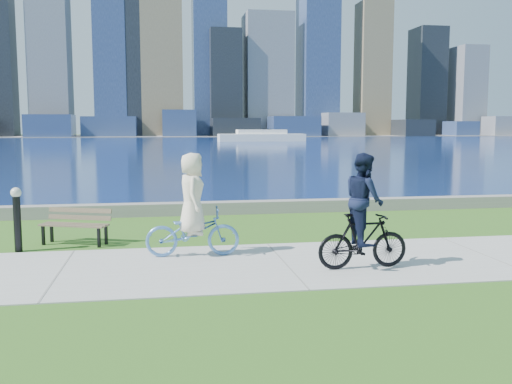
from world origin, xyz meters
The scene contains 11 objects.
ground centered at (0.00, 0.00, 0.00)m, with size 320.00×320.00×0.00m, color #2A5716.
concrete_path centered at (0.00, 0.00, 0.01)m, with size 80.00×3.50×0.02m, color #A2A29D.
seawall centered at (0.00, 6.20, 0.17)m, with size 90.00×0.50×0.35m, color slate.
bay_water centered at (0.00, 72.00, 0.00)m, with size 320.00×131.00×0.01m, color navy.
far_shore centered at (0.00, 130.00, 0.06)m, with size 320.00×30.00×0.12m, color gray.
city_skyline centered at (-5.27, 129.83, 23.38)m, with size 177.10×23.12×76.00m.
ferry_far centered at (13.88, 80.53, 0.78)m, with size 13.82×3.95×1.88m.
park_bench centered at (-4.05, 2.53, 0.47)m, with size 1.55×1.00×0.76m.
bollard_lamp centered at (-5.10, 1.92, 0.75)m, with size 0.21×0.21×1.31m.
cyclist_woman centered at (-1.64, 0.87, 0.77)m, with size 0.69×1.83×2.01m.
cyclist_man centered at (1.28, -0.60, 0.89)m, with size 0.64×1.67×2.06m.
Camera 1 is at (-2.23, -10.06, 2.55)m, focal length 40.00 mm.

